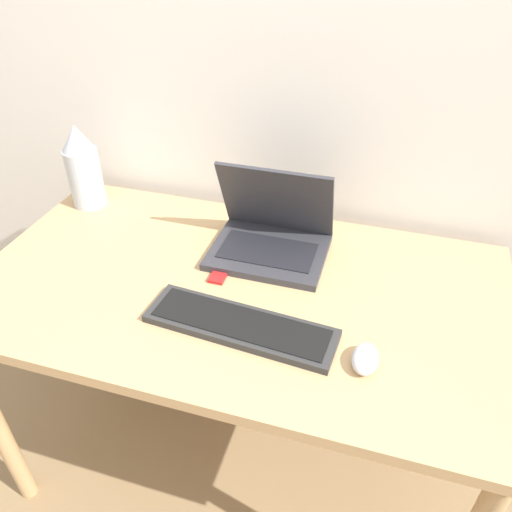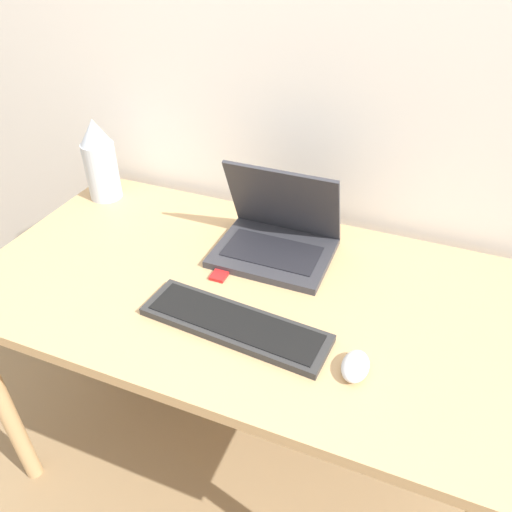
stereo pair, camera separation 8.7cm
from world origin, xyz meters
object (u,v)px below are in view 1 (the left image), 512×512
at_px(mouse, 365,359).
at_px(mp3_player, 218,276).
at_px(keyboard, 240,325).
at_px(vase, 83,167).
at_px(laptop, 272,234).

bearing_deg(mouse, mp3_player, 154.71).
bearing_deg(keyboard, vase, 147.84).
relative_size(vase, mp3_player, 4.61).
bearing_deg(mp3_player, keyboard, -54.85).
bearing_deg(keyboard, mouse, -5.42).
bearing_deg(vase, mouse, -24.89).
xyz_separation_m(mouse, vase, (-0.92, 0.43, 0.11)).
height_order(laptop, keyboard, laptop).
distance_m(laptop, mp3_player, 0.19).
height_order(keyboard, mp3_player, keyboard).
relative_size(laptop, vase, 1.18).
relative_size(keyboard, vase, 1.72).
distance_m(vase, mp3_player, 0.59).
relative_size(laptop, mp3_player, 5.46).
xyz_separation_m(laptop, mp3_player, (-0.10, -0.16, -0.05)).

